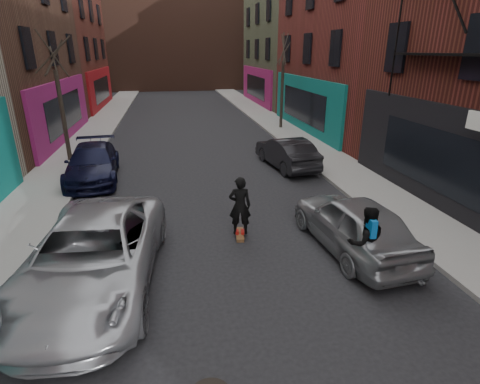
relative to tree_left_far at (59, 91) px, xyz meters
name	(u,v)px	position (x,y,z in m)	size (l,w,h in m)	color
sidewalk_left	(106,119)	(-0.05, 12.00, -3.31)	(2.50, 84.00, 0.13)	gray
sidewalk_right	(261,114)	(12.45, 12.00, -3.31)	(2.50, 84.00, 0.13)	gray
building_far	(174,35)	(6.20, 38.00, 3.62)	(40.00, 10.00, 14.00)	#47281E
tree_left_far	(59,91)	(0.00, 0.00, 0.00)	(2.00, 2.00, 6.50)	black
tree_right_far	(283,76)	(12.40, 6.00, 0.15)	(2.00, 2.00, 6.80)	black
parked_left_far	(93,255)	(3.00, -10.96, -2.56)	(2.73, 5.92, 1.65)	#9B9DA3
parked_left_end	(93,163)	(1.60, -2.90, -2.67)	(1.99, 4.89, 1.42)	black
parked_right_far	(354,223)	(9.57, -10.42, -2.61)	(1.81, 4.50, 1.53)	gray
parked_right_end	(286,152)	(10.09, -2.69, -2.68)	(1.48, 4.24, 1.40)	black
skateboard	(240,235)	(6.69, -9.14, -3.33)	(0.22, 0.80, 0.10)	brown
skateboarder	(240,206)	(6.69, -9.14, -2.41)	(0.63, 0.42, 1.74)	black
pedestrian	(365,243)	(9.20, -11.72, -2.47)	(0.92, 0.74, 1.81)	black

